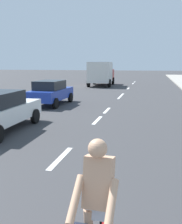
{
  "coord_description": "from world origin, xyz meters",
  "views": [
    {
      "loc": [
        2.43,
        1.43,
        2.64
      ],
      "look_at": [
        0.56,
        9.27,
        1.1
      ],
      "focal_mm": 40.87,
      "sensor_mm": 36.0,
      "label": 1
    }
  ],
  "objects": [
    {
      "name": "parked_car_blue",
      "position": [
        -3.88,
        16.74,
        0.84
      ],
      "size": [
        1.91,
        4.04,
        1.57
      ],
      "rotation": [
        0.0,
        0.0,
        -0.01
      ],
      "color": "#1E389E",
      "rests_on": "ground"
    },
    {
      "name": "lane_stripe_2",
      "position": [
        0.0,
        7.9,
        0.0
      ],
      "size": [
        0.16,
        1.8,
        0.01
      ],
      "primitive_type": "cube",
      "color": "white",
      "rests_on": "ground"
    },
    {
      "name": "lane_stripe_8",
      "position": [
        0.0,
        35.77,
        0.0
      ],
      "size": [
        0.16,
        1.8,
        0.01
      ],
      "primitive_type": "cube",
      "color": "white",
      "rests_on": "ground"
    },
    {
      "name": "lane_stripe_7",
      "position": [
        0.0,
        28.88,
        0.0
      ],
      "size": [
        0.16,
        1.8,
        0.01
      ],
      "primitive_type": "cube",
      "color": "white",
      "rests_on": "ground"
    },
    {
      "name": "lane_stripe_4",
      "position": [
        0.0,
        15.54,
        0.0
      ],
      "size": [
        0.16,
        1.8,
        0.01
      ],
      "primitive_type": "cube",
      "color": "white",
      "rests_on": "ground"
    },
    {
      "name": "delivery_truck",
      "position": [
        -3.48,
        31.55,
        1.5
      ],
      "size": [
        2.9,
        6.34,
        2.8
      ],
      "rotation": [
        0.0,
        0.0,
        0.05
      ],
      "color": "maroon",
      "rests_on": "ground"
    },
    {
      "name": "ground_plane",
      "position": [
        0.0,
        20.0,
        0.0
      ],
      "size": [
        160.0,
        160.0,
        0.0
      ],
      "primitive_type": "plane",
      "color": "#38383A"
    },
    {
      "name": "cyclist",
      "position": [
        1.83,
        4.03,
        0.83
      ],
      "size": [
        0.62,
        1.71,
        1.82
      ],
      "rotation": [
        0.0,
        0.0,
        3.12
      ],
      "color": "black",
      "rests_on": "ground"
    },
    {
      "name": "lane_stripe_6",
      "position": [
        0.0,
        23.12,
        0.0
      ],
      "size": [
        0.16,
        1.8,
        0.01
      ],
      "primitive_type": "cube",
      "color": "white",
      "rests_on": "ground"
    },
    {
      "name": "lane_stripe_9",
      "position": [
        0.0,
        38.83,
        0.0
      ],
      "size": [
        0.16,
        1.8,
        0.01
      ],
      "primitive_type": "cube",
      "color": "white",
      "rests_on": "ground"
    },
    {
      "name": "lane_stripe_5",
      "position": [
        0.0,
        21.33,
        0.0
      ],
      "size": [
        0.16,
        1.8,
        0.01
      ],
      "primitive_type": "cube",
      "color": "white",
      "rests_on": "ground"
    },
    {
      "name": "lane_stripe_3",
      "position": [
        0.0,
        12.93,
        0.0
      ],
      "size": [
        0.16,
        1.8,
        0.01
      ],
      "primitive_type": "cube",
      "color": "white",
      "rests_on": "ground"
    }
  ]
}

